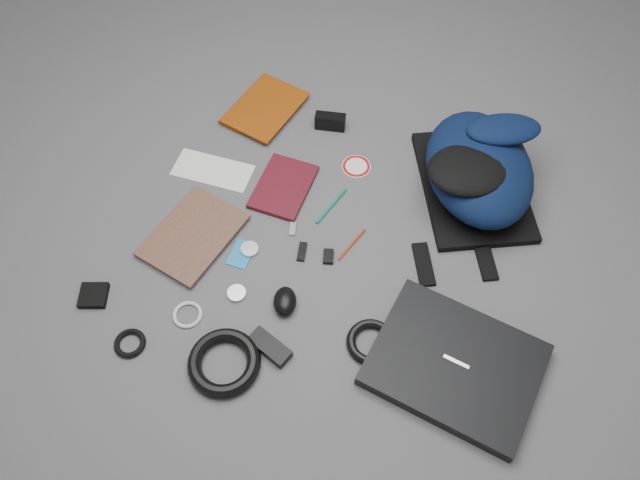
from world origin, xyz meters
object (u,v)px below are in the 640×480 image
(laptop, at_px, (455,365))
(mouse, at_px, (285,301))
(textbook_red, at_px, (241,98))
(pouch, at_px, (94,295))
(compact_camera, at_px, (330,122))
(backpack, at_px, (479,168))
(comic_book, at_px, (165,220))
(dvd_case, at_px, (283,187))
(power_brick, at_px, (270,347))

(laptop, height_order, mouse, mouse)
(textbook_red, xyz_separation_m, pouch, (-0.11, -0.81, -0.00))
(compact_camera, xyz_separation_m, pouch, (-0.43, -0.79, -0.02))
(backpack, xyz_separation_m, comic_book, (-0.83, -0.40, -0.09))
(compact_camera, bearing_deg, pouch, -127.93)
(comic_book, relative_size, mouse, 3.24)
(mouse, distance_m, pouch, 0.52)
(backpack, distance_m, pouch, 1.14)
(laptop, relative_size, pouch, 5.57)
(backpack, relative_size, laptop, 1.15)
(dvd_case, relative_size, power_brick, 1.85)
(compact_camera, bearing_deg, laptop, -61.02)
(backpack, height_order, textbook_red, backpack)
(textbook_red, bearing_deg, backpack, 4.71)
(power_brick, relative_size, pouch, 1.58)
(compact_camera, xyz_separation_m, mouse, (0.08, -0.65, -0.00))
(mouse, bearing_deg, compact_camera, 79.91)
(dvd_case, bearing_deg, power_brick, -71.71)
(textbook_red, bearing_deg, laptop, -25.67)
(compact_camera, distance_m, power_brick, 0.79)
(laptop, relative_size, comic_book, 1.44)
(laptop, distance_m, compact_camera, 0.88)
(compact_camera, bearing_deg, power_brick, -93.51)
(backpack, height_order, comic_book, backpack)
(backpack, relative_size, power_brick, 4.06)
(textbook_red, bearing_deg, power_brick, -49.83)
(laptop, height_order, textbook_red, laptop)
(dvd_case, relative_size, mouse, 2.46)
(textbook_red, distance_m, mouse, 0.78)
(textbook_red, xyz_separation_m, dvd_case, (0.26, -0.30, -0.01))
(dvd_case, height_order, compact_camera, compact_camera)
(comic_book, relative_size, pouch, 3.87)
(laptop, bearing_deg, mouse, -173.90)
(backpack, bearing_deg, power_brick, -144.24)
(comic_book, height_order, pouch, comic_book)
(comic_book, bearing_deg, dvd_case, 51.75)
(backpack, relative_size, pouch, 6.41)
(backpack, distance_m, compact_camera, 0.50)
(backpack, bearing_deg, dvd_case, 174.49)
(mouse, xyz_separation_m, pouch, (-0.50, -0.14, -0.01))
(laptop, bearing_deg, dvd_case, 156.59)
(comic_book, height_order, compact_camera, compact_camera)
(compact_camera, relative_size, pouch, 1.33)
(pouch, bearing_deg, comic_book, 74.57)
(mouse, bearing_deg, comic_book, 143.88)
(backpack, height_order, dvd_case, backpack)
(backpack, distance_m, dvd_case, 0.58)
(pouch, bearing_deg, dvd_case, 54.13)
(laptop, bearing_deg, backpack, 106.18)
(textbook_red, distance_m, power_brick, 0.90)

